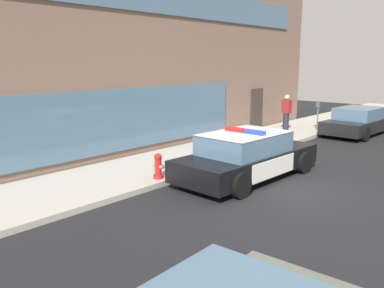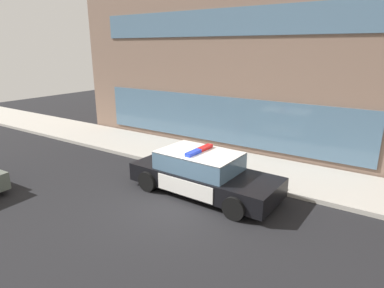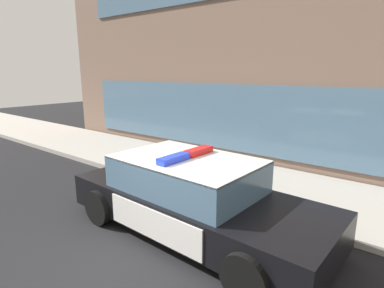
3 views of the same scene
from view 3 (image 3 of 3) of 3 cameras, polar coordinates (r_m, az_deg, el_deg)
The scene contains 5 objects.
ground at distance 5.32m, azimuth -11.65°, elevation -19.98°, with size 48.00×48.00×0.00m, color black.
sidewalk at distance 8.22m, azimuth 10.80°, elevation -7.03°, with size 48.00×3.07×0.15m, color #B2ADA3.
storefront_building at distance 13.53m, azimuth 28.64°, elevation 15.90°, with size 21.71×9.66×7.76m.
police_cruiser at distance 5.68m, azimuth 0.09°, elevation -9.64°, with size 4.95×2.24×1.49m.
fire_hydrant at distance 8.14m, azimuth -4.65°, elevation -3.86°, with size 0.34×0.39×0.73m.
Camera 3 is at (3.48, -2.79, 2.89)m, focal length 28.96 mm.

